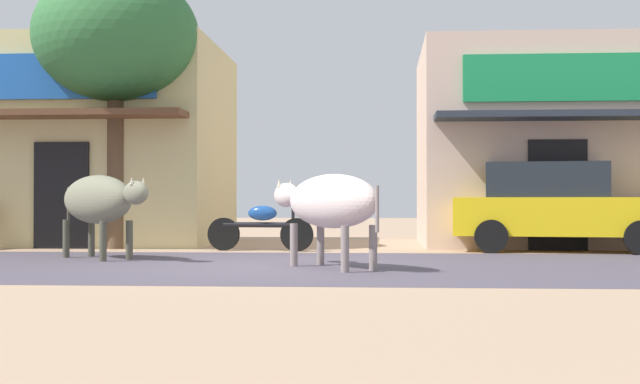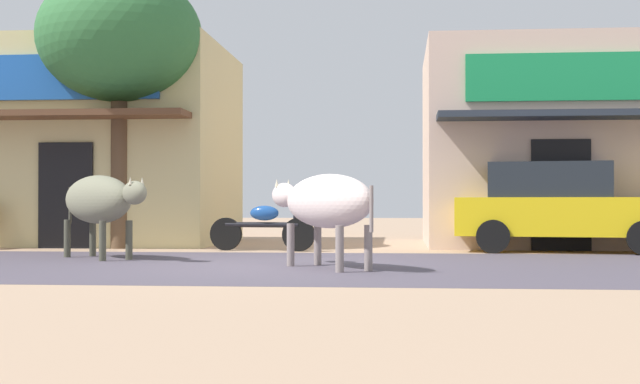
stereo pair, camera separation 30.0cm
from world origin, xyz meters
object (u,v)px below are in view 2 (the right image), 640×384
parked_motorcycle (263,226)px  cow_far_dark (325,202)px  cow_near_brown (99,200)px  parked_hatchback_car (561,206)px  roadside_tree (120,38)px

parked_motorcycle → cow_far_dark: (1.53, -4.25, 0.44)m
parked_motorcycle → cow_far_dark: bearing=-70.2°
cow_far_dark → cow_near_brown: bearing=155.6°
parked_hatchback_car → parked_motorcycle: (-5.51, -0.25, -0.37)m
roadside_tree → cow_far_dark: roadside_tree is taller
roadside_tree → cow_near_brown: roadside_tree is taller
parked_motorcycle → cow_near_brown: cow_near_brown is taller
parked_hatchback_car → parked_motorcycle: size_ratio=2.03×
parked_hatchback_car → cow_near_brown: parked_hatchback_car is taller
roadside_tree → parked_motorcycle: roadside_tree is taller
cow_far_dark → parked_hatchback_car: bearing=48.6°
parked_motorcycle → cow_far_dark: cow_far_dark is taller
cow_near_brown → parked_motorcycle: bearing=48.1°
parked_motorcycle → roadside_tree: bearing=168.1°
parked_motorcycle → cow_near_brown: 3.43m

